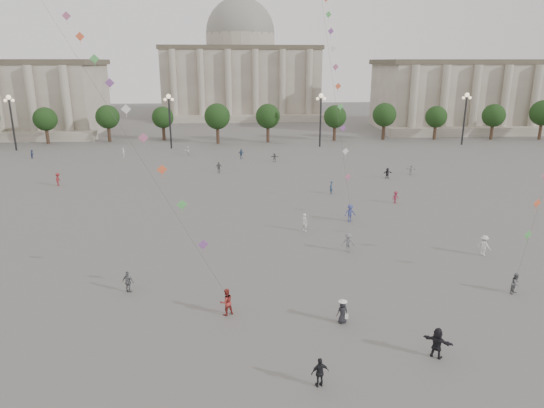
{
  "coord_description": "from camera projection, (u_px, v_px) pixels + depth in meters",
  "views": [
    {
      "loc": [
        -2.18,
        -27.34,
        16.74
      ],
      "look_at": [
        0.8,
        12.0,
        5.1
      ],
      "focal_mm": 32.0,
      "sensor_mm": 36.0,
      "label": 1
    }
  ],
  "objects": [
    {
      "name": "person_crowd_21",
      "position": [
        32.0,
        154.0,
        86.79
      ],
      "size": [
        0.71,
        0.84,
        1.54
      ],
      "primitive_type": "imported",
      "rotation": [
        0.0,
        0.0,
        1.39
      ],
      "color": "navy",
      "rests_on": "ground"
    },
    {
      "name": "tourist_4",
      "position": [
        320.0,
        372.0,
        25.76
      ],
      "size": [
        1.06,
        0.61,
        1.7
      ],
      "primitive_type": "imported",
      "rotation": [
        0.0,
        0.0,
        3.35
      ],
      "color": "black",
      "rests_on": "ground"
    },
    {
      "name": "person_crowd_8",
      "position": [
        396.0,
        197.0,
        59.31
      ],
      "size": [
        1.11,
        0.91,
        1.5
      ],
      "primitive_type": "imported",
      "rotation": [
        0.0,
        0.0,
        0.43
      ],
      "color": "maroon",
      "rests_on": "ground"
    },
    {
      "name": "person_crowd_4",
      "position": [
        188.0,
        151.0,
        89.81
      ],
      "size": [
        1.34,
        1.49,
        1.65
      ],
      "primitive_type": "imported",
      "rotation": [
        0.0,
        0.0,
        4.03
      ],
      "color": "silver",
      "rests_on": "ground"
    },
    {
      "name": "person_crowd_19",
      "position": [
        484.0,
        245.0,
        43.28
      ],
      "size": [
        1.26,
        1.39,
        1.87
      ],
      "primitive_type": "imported",
      "rotation": [
        0.0,
        0.0,
        2.18
      ],
      "color": "silver",
      "rests_on": "ground"
    },
    {
      "name": "lamp_post_far_west",
      "position": [
        11.0,
        112.0,
        92.65
      ],
      "size": [
        2.0,
        0.9,
        10.65
      ],
      "color": "#262628",
      "rests_on": "ground"
    },
    {
      "name": "hall_central",
      "position": [
        241.0,
        70.0,
        150.6
      ],
      "size": [
        48.3,
        34.3,
        35.5
      ],
      "color": "gray",
      "rests_on": "ground"
    },
    {
      "name": "person_crowd_10",
      "position": [
        124.0,
        152.0,
        88.05
      ],
      "size": [
        0.4,
        0.6,
        1.64
      ],
      "primitive_type": "imported",
      "rotation": [
        0.0,
        0.0,
        1.56
      ],
      "color": "silver",
      "rests_on": "ground"
    },
    {
      "name": "lamp_post_far_east",
      "position": [
        466.0,
        109.0,
        99.17
      ],
      "size": [
        2.0,
        0.9,
        10.65
      ],
      "color": "#262628",
      "rests_on": "ground"
    },
    {
      "name": "person_crowd_0",
      "position": [
        241.0,
        154.0,
        86.4
      ],
      "size": [
        1.11,
        0.69,
        1.76
      ],
      "primitive_type": "imported",
      "rotation": [
        0.0,
        0.0,
        0.27
      ],
      "color": "#36527A",
      "rests_on": "ground"
    },
    {
      "name": "person_crowd_16",
      "position": [
        219.0,
        167.0,
        75.36
      ],
      "size": [
        1.09,
        0.59,
        1.77
      ],
      "primitive_type": "imported",
      "rotation": [
        0.0,
        0.0,
        6.13
      ],
      "color": "#5A5A5E",
      "rests_on": "ground"
    },
    {
      "name": "tree_row",
      "position": [
        245.0,
        116.0,
        104.12
      ],
      "size": [
        137.12,
        5.12,
        8.0
      ],
      "color": "#39281C",
      "rests_on": "ground"
    },
    {
      "name": "person_crowd_13",
      "position": [
        305.0,
        222.0,
        49.45
      ],
      "size": [
        0.78,
        0.83,
        1.9
      ],
      "primitive_type": "imported",
      "rotation": [
        0.0,
        0.0,
        2.2
      ],
      "color": "silver",
      "rests_on": "ground"
    },
    {
      "name": "tourist_3",
      "position": [
        128.0,
        282.0,
        36.35
      ],
      "size": [
        1.07,
        0.79,
        1.69
      ],
      "primitive_type": "imported",
      "rotation": [
        0.0,
        0.0,
        2.71
      ],
      "color": "slate",
      "rests_on": "ground"
    },
    {
      "name": "kite_flyer_0",
      "position": [
        226.0,
        302.0,
        33.08
      ],
      "size": [
        1.16,
        1.06,
        1.92
      ],
      "primitive_type": "imported",
      "rotation": [
        0.0,
        0.0,
        3.59
      ],
      "color": "maroon",
      "rests_on": "ground"
    },
    {
      "name": "kite_flyer_1",
      "position": [
        350.0,
        213.0,
        52.45
      ],
      "size": [
        1.33,
        0.88,
        1.93
      ],
      "primitive_type": "imported",
      "rotation": [
        0.0,
        0.0,
        0.14
      ],
      "color": "#394280",
      "rests_on": "ground"
    },
    {
      "name": "person_crowd_9",
      "position": [
        387.0,
        173.0,
        71.97
      ],
      "size": [
        1.52,
        0.8,
        1.56
      ],
      "primitive_type": "imported",
      "rotation": [
        0.0,
        0.0,
        0.24
      ],
      "color": "black",
      "rests_on": "ground"
    },
    {
      "name": "lamp_post_mid_east",
      "position": [
        321.0,
        110.0,
        97.0
      ],
      "size": [
        2.0,
        0.9,
        10.65
      ],
      "color": "#262628",
      "rests_on": "ground"
    },
    {
      "name": "hall_east",
      "position": [
        537.0,
        95.0,
        123.89
      ],
      "size": [
        84.0,
        26.22,
        17.2
      ],
      "color": "gray",
      "rests_on": "ground"
    },
    {
      "name": "hat_person",
      "position": [
        343.0,
        311.0,
        32.06
      ],
      "size": [
        0.89,
        0.7,
        1.69
      ],
      "color": "black",
      "rests_on": "ground"
    },
    {
      "name": "person_crowd_3",
      "position": [
        437.0,
        343.0,
        28.3
      ],
      "size": [
        1.72,
        1.52,
        1.89
      ],
      "primitive_type": "imported",
      "rotation": [
        0.0,
        0.0,
        2.47
      ],
      "color": "black",
      "rests_on": "ground"
    },
    {
      "name": "person_crowd_17",
      "position": [
        58.0,
        179.0,
        67.66
      ],
      "size": [
        0.75,
        1.22,
        1.82
      ],
      "primitive_type": "imported",
      "rotation": [
        0.0,
        0.0,
        1.51
      ],
      "color": "maroon",
      "rests_on": "ground"
    },
    {
      "name": "person_crowd_12",
      "position": [
        275.0,
        157.0,
        83.96
      ],
      "size": [
        1.49,
        0.74,
        1.54
      ],
      "primitive_type": "imported",
      "rotation": [
        0.0,
        0.0,
        2.93
      ],
      "color": "slate",
      "rests_on": "ground"
    },
    {
      "name": "person_crowd_7",
      "position": [
        411.0,
        170.0,
        74.24
      ],
      "size": [
        1.5,
        0.77,
        1.55
      ],
      "primitive_type": "imported",
      "rotation": [
        0.0,
        0.0,
        2.92
      ],
      "color": "#B6B6B2",
      "rests_on": "ground"
    },
    {
      "name": "ground",
      "position": [
        274.0,
        333.0,
        31.05
      ],
      "size": [
        360.0,
        360.0,
        0.0
      ],
      "primitive_type": "plane",
      "color": "#585653",
      "rests_on": "ground"
    },
    {
      "name": "kite_flyer_2",
      "position": [
        516.0,
        283.0,
        36.18
      ],
      "size": [
        0.99,
        0.94,
        1.6
      ],
      "primitive_type": "imported",
      "rotation": [
        0.0,
        0.0,
        0.6
      ],
      "color": "#5A5A5E",
      "rests_on": "ground"
    },
    {
      "name": "person_crowd_6",
      "position": [
        348.0,
        243.0,
        44.06
      ],
      "size": [
        1.28,
        0.9,
        1.8
      ],
      "primitive_type": "imported",
      "rotation": [
        0.0,
        0.0,
        6.07
      ],
      "color": "slate",
      "rests_on": "ground"
    },
    {
      "name": "lamp_post_mid_west",
      "position": [
        169.0,
        111.0,
        94.83
      ],
      "size": [
        2.0,
        0.9,
        10.65
      ],
      "color": "#262628",
      "rests_on": "ground"
    },
    {
      "name": "person_crowd_20",
      "position": [
        331.0,
        187.0,
        63.43
      ],
      "size": [
        0.65,
        0.75,
        1.74
      ],
      "primitive_type": "imported",
      "rotation": [
        0.0,
        0.0,
        4.28
      ],
      "color": "navy",
      "rests_on": "ground"
    }
  ]
}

